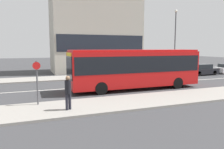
{
  "coord_description": "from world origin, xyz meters",
  "views": [
    {
      "loc": [
        -5.95,
        -18.35,
        3.46
      ],
      "look_at": [
        0.41,
        -1.82,
        1.27
      ],
      "focal_mm": 35.0,
      "sensor_mm": 36.0,
      "label": 1
    }
  ],
  "objects_px": {
    "street_lamp": "(175,36)",
    "city_bus": "(135,67)",
    "bus_stop_sign": "(37,79)",
    "parked_car_0": "(202,70)",
    "pedestrian_near_stop": "(68,90)"
  },
  "relations": [
    {
      "from": "street_lamp",
      "to": "city_bus",
      "type": "bearing_deg",
      "value": -142.25
    },
    {
      "from": "bus_stop_sign",
      "to": "city_bus",
      "type": "bearing_deg",
      "value": 20.47
    },
    {
      "from": "parked_car_0",
      "to": "pedestrian_near_stop",
      "type": "relative_size",
      "value": 2.16
    },
    {
      "from": "city_bus",
      "to": "street_lamp",
      "type": "bearing_deg",
      "value": 32.22
    },
    {
      "from": "parked_car_0",
      "to": "bus_stop_sign",
      "type": "bearing_deg",
      "value": -157.41
    },
    {
      "from": "city_bus",
      "to": "pedestrian_near_stop",
      "type": "height_order",
      "value": "city_bus"
    },
    {
      "from": "bus_stop_sign",
      "to": "pedestrian_near_stop",
      "type": "bearing_deg",
      "value": -49.33
    },
    {
      "from": "pedestrian_near_stop",
      "to": "street_lamp",
      "type": "relative_size",
      "value": 0.23
    },
    {
      "from": "city_bus",
      "to": "parked_car_0",
      "type": "xyz_separation_m",
      "value": [
        12.25,
        5.44,
        -1.24
      ]
    },
    {
      "from": "city_bus",
      "to": "parked_car_0",
      "type": "distance_m",
      "value": 13.46
    },
    {
      "from": "street_lamp",
      "to": "pedestrian_near_stop",
      "type": "bearing_deg",
      "value": -142.88
    },
    {
      "from": "pedestrian_near_stop",
      "to": "bus_stop_sign",
      "type": "bearing_deg",
      "value": 102.55
    },
    {
      "from": "street_lamp",
      "to": "bus_stop_sign",
      "type": "bearing_deg",
      "value": -149.42
    },
    {
      "from": "city_bus",
      "to": "parked_car_0",
      "type": "relative_size",
      "value": 2.77
    },
    {
      "from": "bus_stop_sign",
      "to": "street_lamp",
      "type": "xyz_separation_m",
      "value": [
        17.27,
        10.21,
        3.33
      ]
    }
  ]
}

